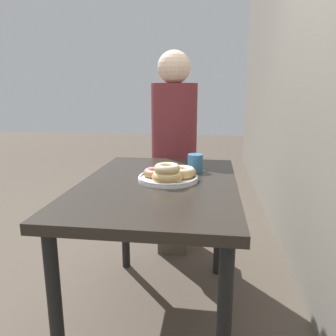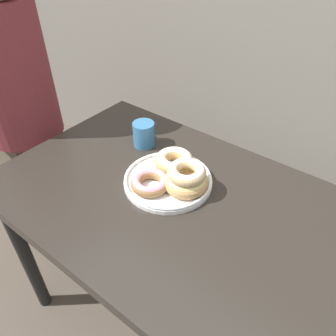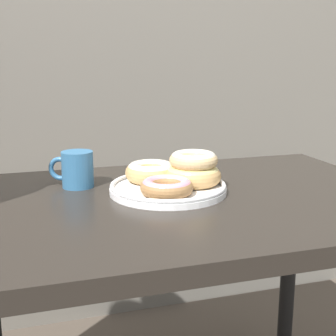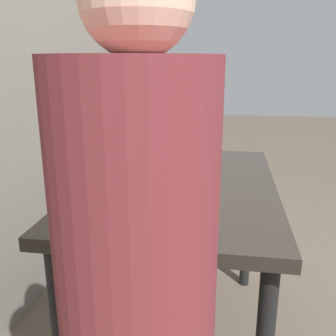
# 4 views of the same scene
# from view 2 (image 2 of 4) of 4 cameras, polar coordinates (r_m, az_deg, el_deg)

# --- Properties ---
(dining_table) EXTENTS (1.06, 0.71, 0.72)m
(dining_table) POSITION_cam_2_polar(r_m,az_deg,el_deg) (1.05, -0.03, -7.95)
(dining_table) COLOR #28231E
(dining_table) RESTS_ON ground_plane
(donut_plate) EXTENTS (0.28, 0.28, 0.09)m
(donut_plate) POSITION_cam_2_polar(r_m,az_deg,el_deg) (1.00, 0.91, -1.27)
(donut_plate) COLOR white
(donut_plate) RESTS_ON dining_table
(coffee_mug) EXTENTS (0.11, 0.08, 0.09)m
(coffee_mug) POSITION_cam_2_polar(r_m,az_deg,el_deg) (1.18, -4.30, 6.01)
(coffee_mug) COLOR teal
(coffee_mug) RESTS_ON dining_table
(person_figure) EXTENTS (0.38, 0.30, 1.37)m
(person_figure) POSITION_cam_2_polar(r_m,az_deg,el_deg) (1.49, -24.31, 7.67)
(person_figure) COLOR brown
(person_figure) RESTS_ON ground_plane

